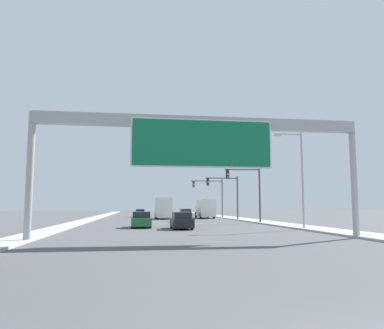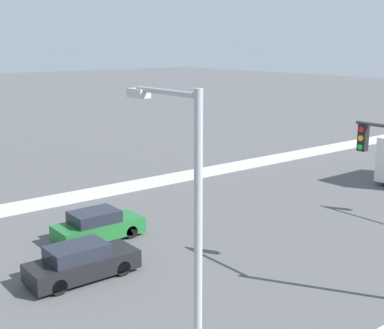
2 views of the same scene
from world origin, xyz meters
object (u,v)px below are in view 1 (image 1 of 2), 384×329
at_px(car_mid_right, 185,214).
at_px(street_lamp_right, 299,172).
at_px(car_far_right, 140,213).
at_px(car_mid_left, 181,221).
at_px(traffic_light_mid_block, 227,190).
at_px(truck_box_primary, 205,209).
at_px(sign_gantry, 202,138).
at_px(traffic_light_far_intersection, 212,191).
at_px(truck_box_secondary, 163,208).
at_px(traffic_light_near_intersection, 249,185).
at_px(car_near_right, 141,220).

distance_m(car_mid_right, street_lamp_right, 29.45).
xyz_separation_m(car_far_right, car_mid_left, (3.50, -35.87, 0.03)).
height_order(car_mid_left, traffic_light_mid_block, traffic_light_mid_block).
relative_size(truck_box_primary, street_lamp_right, 0.89).
distance_m(sign_gantry, traffic_light_far_intersection, 41.05).
bearing_deg(car_mid_left, truck_box_secondary, 90.00).
xyz_separation_m(sign_gantry, truck_box_primary, (7.00, 38.59, -4.62)).
bearing_deg(car_mid_right, truck_box_secondary, -168.16).
bearing_deg(street_lamp_right, car_mid_right, 102.96).
bearing_deg(truck_box_primary, car_mid_left, -104.22).
bearing_deg(car_mid_left, truck_box_primary, 75.78).
distance_m(truck_box_secondary, traffic_light_near_intersection, 18.69).
height_order(car_mid_left, traffic_light_far_intersection, traffic_light_far_intersection).
bearing_deg(truck_box_secondary, car_far_right, 108.37).
xyz_separation_m(car_mid_right, truck_box_secondary, (-3.50, -0.73, 0.92)).
distance_m(car_far_right, traffic_light_mid_block, 21.03).
height_order(sign_gantry, street_lamp_right, street_lamp_right).
distance_m(sign_gantry, car_near_right, 15.05).
bearing_deg(sign_gantry, car_mid_left, 90.00).
distance_m(car_mid_right, truck_box_secondary, 3.69).
bearing_deg(traffic_light_near_intersection, car_far_right, 114.98).
bearing_deg(car_near_right, traffic_light_far_intersection, 65.60).
xyz_separation_m(car_mid_left, truck_box_primary, (7.00, 27.63, 0.85)).
relative_size(sign_gantry, car_mid_left, 4.51).
bearing_deg(sign_gantry, traffic_light_mid_block, 73.83).
bearing_deg(sign_gantry, street_lamp_right, 40.70).
height_order(traffic_light_mid_block, street_lamp_right, street_lamp_right).
xyz_separation_m(truck_box_secondary, traffic_light_far_intersection, (8.54, 3.82, 2.81)).
bearing_deg(street_lamp_right, traffic_light_far_intersection, 92.72).
bearing_deg(truck_box_secondary, traffic_light_mid_block, -35.27).
height_order(car_near_right, car_mid_left, same).
relative_size(car_mid_left, traffic_light_far_intersection, 0.69).
height_order(truck_box_secondary, traffic_light_near_intersection, traffic_light_near_intersection).
bearing_deg(traffic_light_near_intersection, car_mid_right, 107.86).
relative_size(car_far_right, traffic_light_near_intersection, 0.65).
relative_size(car_mid_right, traffic_light_far_intersection, 0.71).
xyz_separation_m(car_mid_right, traffic_light_near_intersection, (5.45, -16.91, 3.66)).
height_order(car_near_right, street_lamp_right, street_lamp_right).
bearing_deg(truck_box_primary, car_near_right, -112.77).
distance_m(car_mid_left, traffic_light_far_intersection, 30.61).
height_order(sign_gantry, traffic_light_near_intersection, sign_gantry).
bearing_deg(traffic_light_near_intersection, car_near_right, -152.31).
distance_m(car_near_right, street_lamp_right, 15.04).
distance_m(sign_gantry, truck_box_primary, 39.49).
xyz_separation_m(sign_gantry, car_far_right, (-3.50, 46.83, -5.49)).
xyz_separation_m(truck_box_secondary, traffic_light_mid_block, (8.73, -6.18, 2.62)).
distance_m(sign_gantry, traffic_light_near_intersection, 22.09).
xyz_separation_m(car_mid_left, street_lamp_right, (10.03, -2.33, 4.30)).
distance_m(car_mid_right, car_mid_left, 26.30).
relative_size(car_far_right, traffic_light_mid_block, 0.68).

